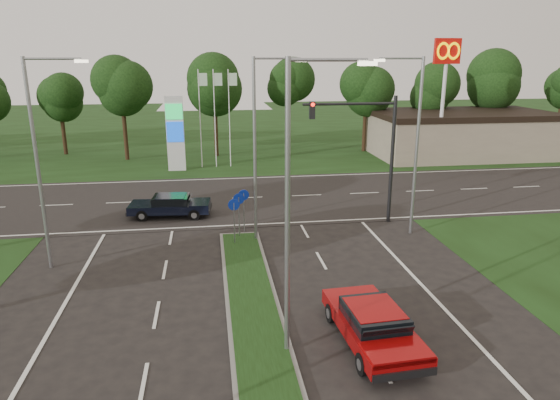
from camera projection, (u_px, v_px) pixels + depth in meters
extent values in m
cube|color=black|center=(219.00, 131.00, 62.24)|extent=(160.00, 50.00, 0.02)
cube|color=black|center=(232.00, 199.00, 32.76)|extent=(160.00, 12.00, 0.02)
cube|color=slate|center=(269.00, 393.00, 13.72)|extent=(2.00, 26.00, 0.12)
cube|color=gray|center=(460.00, 134.00, 46.64)|extent=(16.00, 9.00, 4.00)
cylinder|color=gray|center=(287.00, 217.00, 14.50)|extent=(0.16, 0.16, 9.00)
cylinder|color=gray|center=(328.00, 60.00, 13.43)|extent=(2.20, 0.10, 0.10)
cube|color=#FFF2CC|center=(368.00, 64.00, 13.61)|extent=(0.50, 0.22, 0.12)
cylinder|color=gray|center=(255.00, 153.00, 24.01)|extent=(0.16, 0.16, 9.00)
cylinder|color=gray|center=(277.00, 58.00, 22.94)|extent=(2.20, 0.10, 0.10)
cube|color=#FFF2CC|center=(301.00, 61.00, 23.12)|extent=(0.50, 0.22, 0.12)
cylinder|color=gray|center=(38.00, 168.00, 20.83)|extent=(0.16, 0.16, 9.00)
cylinder|color=gray|center=(52.00, 59.00, 19.76)|extent=(2.20, 0.10, 0.10)
cube|color=#FFF2CC|center=(81.00, 61.00, 19.94)|extent=(0.50, 0.22, 0.12)
cylinder|color=gray|center=(417.00, 149.00, 25.14)|extent=(0.16, 0.16, 9.00)
cylinder|color=gray|center=(402.00, 58.00, 23.77)|extent=(2.20, 0.10, 0.10)
cube|color=#FFF2CC|center=(379.00, 60.00, 23.64)|extent=(0.50, 0.22, 0.12)
cylinder|color=black|center=(392.00, 161.00, 27.25)|extent=(0.20, 0.20, 7.00)
cylinder|color=black|center=(350.00, 104.00, 26.05)|extent=(5.00, 0.14, 0.14)
cube|color=black|center=(312.00, 110.00, 25.85)|extent=(0.28, 0.28, 0.90)
sphere|color=#FF190C|center=(313.00, 105.00, 25.60)|extent=(0.20, 0.20, 0.20)
cylinder|color=gray|center=(234.00, 224.00, 24.33)|extent=(0.06, 0.06, 2.20)
cylinder|color=#0C26A5|center=(234.00, 205.00, 24.05)|extent=(0.56, 0.04, 0.56)
cylinder|color=gray|center=(239.00, 218.00, 25.32)|extent=(0.06, 0.06, 2.20)
cylinder|color=#0C26A5|center=(239.00, 199.00, 25.04)|extent=(0.56, 0.04, 0.56)
cylinder|color=gray|center=(244.00, 213.00, 26.03)|extent=(0.06, 0.06, 2.20)
cylinder|color=#0C26A5|center=(244.00, 195.00, 25.75)|extent=(0.56, 0.04, 0.56)
cube|color=silver|center=(175.00, 134.00, 39.93)|extent=(1.40, 0.30, 6.00)
cube|color=#0CA53F|center=(174.00, 112.00, 39.26)|extent=(1.30, 0.08, 1.20)
cube|color=#0C3FBF|center=(175.00, 132.00, 39.71)|extent=(1.30, 0.08, 1.60)
cylinder|color=silver|center=(200.00, 120.00, 40.88)|extent=(0.08, 0.08, 8.00)
cube|color=#B2D8B2|center=(203.00, 79.00, 40.04)|extent=(0.70, 0.02, 1.00)
cylinder|color=silver|center=(215.00, 119.00, 41.05)|extent=(0.08, 0.08, 8.00)
cube|color=#B2D8B2|center=(218.00, 79.00, 40.21)|extent=(0.70, 0.02, 1.00)
cylinder|color=silver|center=(229.00, 119.00, 41.21)|extent=(0.08, 0.08, 8.00)
cube|color=#B2D8B2|center=(233.00, 79.00, 40.37)|extent=(0.70, 0.02, 1.00)
cylinder|color=silver|center=(442.00, 106.00, 41.45)|extent=(0.30, 0.30, 10.00)
cube|color=#BF0C07|center=(447.00, 51.00, 40.23)|extent=(2.20, 0.35, 2.00)
torus|color=#FFC600|center=(443.00, 51.00, 39.96)|extent=(1.06, 0.16, 1.06)
torus|color=#FFC600|center=(454.00, 51.00, 40.08)|extent=(1.06, 0.16, 1.06)
cylinder|color=black|center=(223.00, 131.00, 47.36)|extent=(0.36, 0.36, 4.40)
sphere|color=black|center=(221.00, 84.00, 46.17)|extent=(6.00, 6.00, 6.00)
sphere|color=black|center=(224.00, 73.00, 45.74)|extent=(4.80, 4.80, 4.80)
cube|color=#900708|center=(372.00, 326.00, 16.11)|extent=(2.26, 4.91, 0.49)
cube|color=black|center=(374.00, 315.00, 15.89)|extent=(1.80, 2.21, 0.46)
cube|color=#900708|center=(374.00, 308.00, 15.82)|extent=(1.68, 1.82, 0.04)
cylinder|color=black|center=(331.00, 313.00, 17.45)|extent=(0.26, 0.69, 0.68)
cylinder|color=black|center=(379.00, 308.00, 17.80)|extent=(0.26, 0.69, 0.68)
cylinder|color=black|center=(363.00, 364.00, 14.56)|extent=(0.26, 0.69, 0.68)
cylinder|color=black|center=(420.00, 357.00, 14.91)|extent=(0.26, 0.69, 0.68)
cube|color=black|center=(170.00, 207.00, 28.96)|extent=(4.71, 2.22, 0.47)
cube|color=black|center=(171.00, 200.00, 28.84)|extent=(2.13, 1.74, 0.44)
cube|color=black|center=(171.00, 196.00, 28.78)|extent=(1.76, 1.62, 0.04)
cylinder|color=black|center=(142.00, 216.00, 28.12)|extent=(0.66, 0.26, 0.64)
cylinder|color=black|center=(148.00, 207.00, 29.76)|extent=(0.66, 0.26, 0.64)
cylinder|color=black|center=(194.00, 215.00, 28.30)|extent=(0.66, 0.26, 0.64)
cylinder|color=black|center=(197.00, 206.00, 29.94)|extent=(0.66, 0.26, 0.64)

